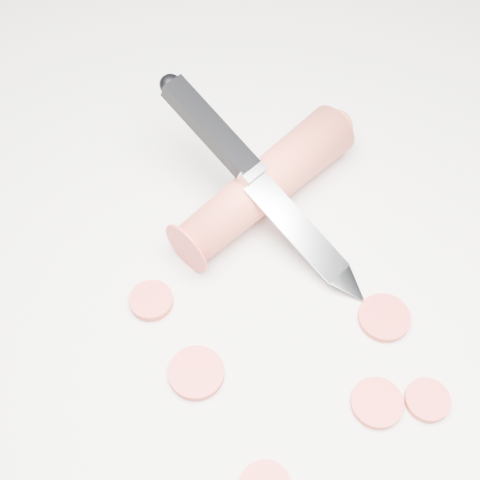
{
  "coord_description": "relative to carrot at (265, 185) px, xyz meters",
  "views": [
    {
      "loc": [
        -0.04,
        -0.24,
        0.45
      ],
      "look_at": [
        -0.04,
        0.04,
        0.02
      ],
      "focal_mm": 50.0,
      "sensor_mm": 36.0,
      "label": 1
    }
  ],
  "objects": [
    {
      "name": "carrot",
      "position": [
        0.0,
        0.0,
        0.0
      ],
      "size": [
        0.15,
        0.15,
        0.04
      ],
      "primitive_type": "cylinder",
      "rotation": [
        1.57,
        0.0,
        -0.79
      ],
      "color": "#D84A37",
      "rests_on": "ground"
    },
    {
      "name": "carrot_slice_4",
      "position": [
        0.07,
        -0.17,
        -0.02
      ],
      "size": [
        0.04,
        0.04,
        0.01
      ],
      "primitive_type": "cylinder",
      "color": "red",
      "rests_on": "ground"
    },
    {
      "name": "carrot_slice_5",
      "position": [
        0.11,
        -0.17,
        -0.02
      ],
      "size": [
        0.03,
        0.03,
        0.01
      ],
      "primitive_type": "cylinder",
      "color": "red",
      "rests_on": "ground"
    },
    {
      "name": "carrot_slice_3",
      "position": [
        0.09,
        -0.11,
        -0.02
      ],
      "size": [
        0.04,
        0.04,
        0.01
      ],
      "primitive_type": "cylinder",
      "color": "red",
      "rests_on": "ground"
    },
    {
      "name": "kitchen_knife",
      "position": [
        -0.0,
        -0.02,
        0.02
      ],
      "size": [
        0.17,
        0.18,
        0.09
      ],
      "primitive_type": null,
      "color": "silver",
      "rests_on": "ground"
    },
    {
      "name": "ground",
      "position": [
        0.02,
        -0.09,
        -0.02
      ],
      "size": [
        2.4,
        2.4,
        0.0
      ],
      "primitive_type": "plane",
      "color": "beige",
      "rests_on": "ground"
    },
    {
      "name": "carrot_slice_1",
      "position": [
        -0.05,
        -0.15,
        -0.02
      ],
      "size": [
        0.04,
        0.04,
        0.01
      ],
      "primitive_type": "cylinder",
      "color": "red",
      "rests_on": "ground"
    },
    {
      "name": "carrot_slice_2",
      "position": [
        -0.09,
        -0.09,
        -0.02
      ],
      "size": [
        0.03,
        0.03,
        0.01
      ],
      "primitive_type": "cylinder",
      "color": "red",
      "rests_on": "ground"
    }
  ]
}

